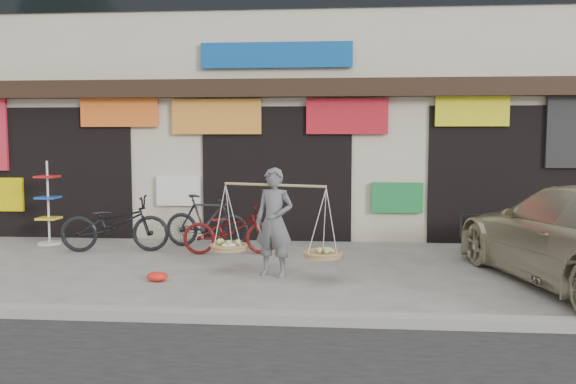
# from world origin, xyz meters

# --- Properties ---
(ground) EXTENTS (70.00, 70.00, 0.00)m
(ground) POSITION_xyz_m (0.00, 0.00, 0.00)
(ground) COLOR gray
(ground) RESTS_ON ground
(kerb) EXTENTS (70.00, 0.25, 0.12)m
(kerb) POSITION_xyz_m (0.00, -2.00, 0.06)
(kerb) COLOR gray
(kerb) RESTS_ON ground
(shophouse_block) EXTENTS (14.00, 6.32, 7.00)m
(shophouse_block) POSITION_xyz_m (-0.00, 6.42, 3.45)
(shophouse_block) COLOR beige
(shophouse_block) RESTS_ON ground
(street_vendor) EXTENTS (2.03, 1.03, 1.64)m
(street_vendor) POSITION_xyz_m (0.29, 0.32, 0.76)
(street_vendor) COLOR slate
(street_vendor) RESTS_ON ground
(bike_0) EXTENTS (2.03, 0.97, 1.02)m
(bike_0) POSITION_xyz_m (-2.82, 2.04, 0.51)
(bike_0) COLOR black
(bike_0) RESTS_ON ground
(bike_1) EXTENTS (1.73, 0.75, 1.01)m
(bike_1) POSITION_xyz_m (-1.24, 2.59, 0.50)
(bike_1) COLOR black
(bike_1) RESTS_ON ground
(bike_2) EXTENTS (1.75, 0.78, 0.89)m
(bike_2) POSITION_xyz_m (-0.67, 1.97, 0.44)
(bike_2) COLOR maroon
(bike_2) RESTS_ON ground
(display_rack) EXTENTS (0.45, 0.45, 1.63)m
(display_rack) POSITION_xyz_m (-4.40, 2.68, 0.66)
(display_rack) COLOR silver
(display_rack) RESTS_ON ground
(red_bag) EXTENTS (0.31, 0.25, 0.14)m
(red_bag) POSITION_xyz_m (-1.37, -0.17, 0.07)
(red_bag) COLOR red
(red_bag) RESTS_ON ground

